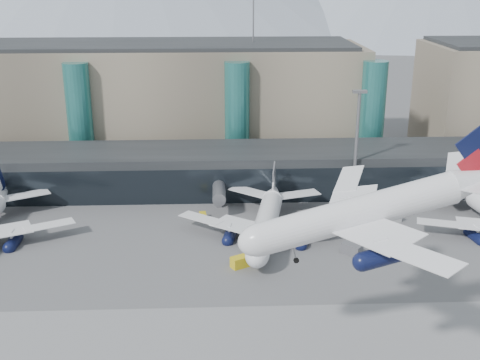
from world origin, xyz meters
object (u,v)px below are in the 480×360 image
at_px(hero_jet, 384,200).
at_px(veh_d, 394,219).
at_px(jet_parked_mid, 268,212).
at_px(veh_c, 352,249).
at_px(veh_g, 303,217).
at_px(lightmast_mid, 356,141).
at_px(veh_h, 241,262).
at_px(veh_b, 203,216).

xyz_separation_m(hero_jet, veh_d, (16.13, 45.77, -22.16)).
relative_size(hero_jet, jet_parked_mid, 0.95).
distance_m(veh_c, veh_d, 18.59).
distance_m(hero_jet, veh_g, 52.83).
bearing_deg(lightmast_mid, veh_h, -131.78).
relative_size(veh_g, veh_h, 0.61).
bearing_deg(veh_h, lightmast_mid, 19.32).
height_order(veh_b, veh_d, veh_d).
bearing_deg(jet_parked_mid, lightmast_mid, -42.03).
relative_size(jet_parked_mid, veh_g, 17.34).
distance_m(jet_parked_mid, veh_c, 18.18).
bearing_deg(veh_h, veh_d, 0.45).
xyz_separation_m(veh_c, veh_g, (-6.78, 16.29, -0.40)).
relative_size(veh_d, veh_h, 0.86).
relative_size(jet_parked_mid, veh_h, 10.65).
bearing_deg(hero_jet, jet_parked_mid, 99.08).
distance_m(veh_g, veh_h, 24.54).
relative_size(jet_parked_mid, veh_b, 16.78).
bearing_deg(veh_g, veh_h, -63.46).
height_order(lightmast_mid, veh_c, lightmast_mid).
bearing_deg(lightmast_mid, veh_g, -143.63).
height_order(lightmast_mid, veh_h, lightmast_mid).
distance_m(hero_jet, veh_b, 59.10).
bearing_deg(jet_parked_mid, veh_h, 168.19).
xyz_separation_m(jet_parked_mid, veh_g, (7.95, 6.25, -3.96)).
bearing_deg(veh_g, veh_c, -6.60).
xyz_separation_m(lightmast_mid, veh_c, (-5.78, -25.54, -13.39)).
distance_m(lightmast_mid, hero_jet, 58.54).
bearing_deg(veh_c, lightmast_mid, 121.25).
height_order(jet_parked_mid, veh_g, jet_parked_mid).
relative_size(veh_c, veh_h, 1.05).
relative_size(lightmast_mid, veh_d, 8.38).
xyz_separation_m(hero_jet, veh_c, (4.23, 31.48, -22.00)).
height_order(lightmast_mid, veh_g, lightmast_mid).
relative_size(lightmast_mid, hero_jet, 0.71).
distance_m(veh_c, veh_g, 17.65).
relative_size(lightmast_mid, veh_h, 7.24).
distance_m(jet_parked_mid, veh_h, 15.63).
bearing_deg(lightmast_mid, hero_jet, -99.96).
height_order(veh_c, veh_d, veh_c).
relative_size(jet_parked_mid, veh_d, 12.32).
bearing_deg(veh_d, veh_c, -158.72).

